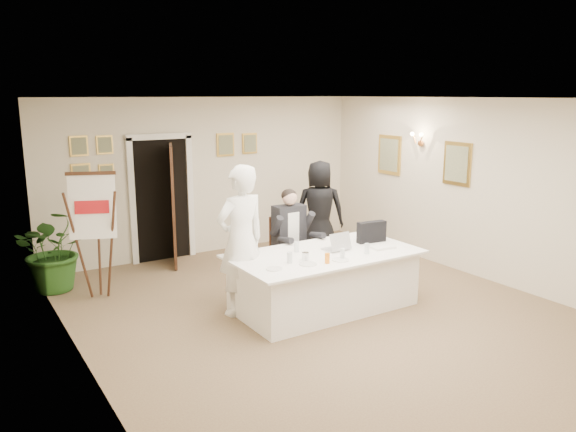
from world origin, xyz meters
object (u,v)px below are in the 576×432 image
(laptop, at_px, (335,240))
(oj_glass, at_px, (327,258))
(steel_jug, at_px, (305,257))
(paper_stack, at_px, (382,247))
(seated_man, at_px, (291,238))
(flip_chart, at_px, (96,242))
(potted_palm, at_px, (55,249))
(laptop_bag, at_px, (371,232))
(standing_woman, at_px, (320,211))
(standing_man, at_px, (241,241))
(conference_table, at_px, (324,280))

(laptop, xyz_separation_m, oj_glass, (-0.47, -0.46, -0.07))
(steel_jug, bearing_deg, paper_stack, -2.89)
(seated_man, height_order, flip_chart, flip_chart)
(potted_palm, bearing_deg, paper_stack, -38.14)
(flip_chart, relative_size, laptop_bag, 4.15)
(laptop, bearing_deg, standing_woman, 57.89)
(steel_jug, bearing_deg, flip_chart, 133.81)
(standing_man, height_order, potted_palm, standing_man)
(conference_table, bearing_deg, laptop_bag, 5.88)
(flip_chart, distance_m, laptop, 3.33)
(standing_woman, height_order, oj_glass, standing_woman)
(laptop, height_order, paper_stack, laptop)
(potted_palm, xyz_separation_m, laptop, (3.15, -2.65, 0.29))
(laptop_bag, xyz_separation_m, oj_glass, (-1.14, -0.50, -0.09))
(flip_chart, xyz_separation_m, standing_woman, (3.77, -0.07, 0.05))
(flip_chart, xyz_separation_m, potted_palm, (-0.44, 0.71, -0.20))
(standing_woman, relative_size, potted_palm, 1.40)
(seated_man, bearing_deg, flip_chart, 144.58)
(conference_table, height_order, laptop_bag, laptop_bag)
(standing_man, height_order, steel_jug, standing_man)
(seated_man, relative_size, laptop_bag, 3.49)
(oj_glass, relative_size, steel_jug, 1.18)
(conference_table, xyz_separation_m, standing_man, (-1.03, 0.42, 0.60))
(laptop, xyz_separation_m, laptop_bag, (0.67, 0.04, 0.01))
(laptop, bearing_deg, steel_jug, -163.15)
(conference_table, height_order, paper_stack, paper_stack)
(seated_man, bearing_deg, paper_stack, -75.20)
(laptop, bearing_deg, potted_palm, 137.43)
(flip_chart, height_order, paper_stack, flip_chart)
(conference_table, bearing_deg, laptop, 14.24)
(laptop_bag, distance_m, paper_stack, 0.36)
(seated_man, bearing_deg, standing_man, -167.35)
(conference_table, relative_size, flip_chart, 1.42)
(conference_table, distance_m, steel_jug, 0.63)
(potted_palm, bearing_deg, conference_table, -42.70)
(potted_palm, distance_m, laptop, 4.13)
(conference_table, relative_size, laptop, 7.20)
(flip_chart, xyz_separation_m, steel_jug, (2.07, -2.16, 0.00))
(standing_man, height_order, standing_woman, standing_man)
(laptop_bag, bearing_deg, paper_stack, -96.35)
(potted_palm, xyz_separation_m, paper_stack, (3.74, -2.94, 0.17))
(standing_woman, relative_size, paper_stack, 5.36)
(laptop, relative_size, oj_glass, 2.71)
(standing_woman, bearing_deg, standing_man, 66.20)
(flip_chart, xyz_separation_m, paper_stack, (3.30, -2.22, -0.03))
(standing_woman, xyz_separation_m, oj_glass, (-1.53, -2.32, -0.03))
(standing_man, distance_m, standing_woman, 2.76)
(seated_man, xyz_separation_m, paper_stack, (0.70, -1.24, 0.04))
(laptop_bag, height_order, paper_stack, laptop_bag)
(seated_man, bearing_deg, standing_woman, 23.16)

